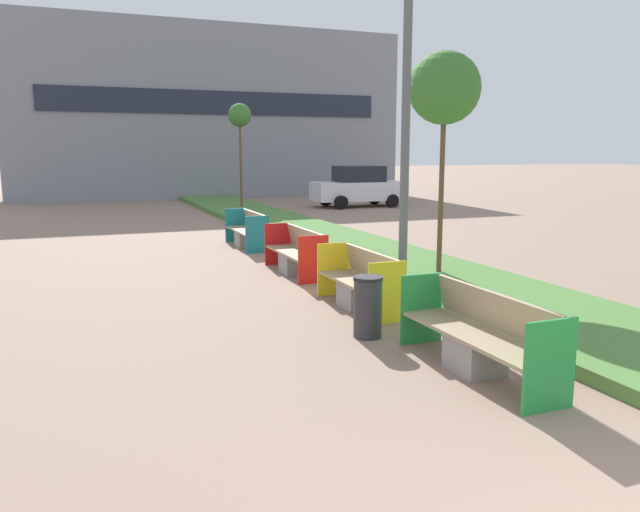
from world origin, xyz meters
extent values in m
cube|color=#4C7A38|center=(3.20, 12.00, 0.09)|extent=(2.80, 120.00, 0.18)
cube|color=gray|center=(4.00, 33.67, 4.54)|extent=(20.89, 5.10, 9.08)
cube|color=#1E2333|center=(4.00, 31.07, 4.99)|extent=(17.55, 0.08, 1.20)
cube|color=gray|center=(0.90, 4.09, 0.21)|extent=(0.52, 0.60, 0.42)
cube|color=tan|center=(0.90, 4.09, 0.44)|extent=(0.58, 2.39, 0.05)
cube|color=tan|center=(1.17, 4.09, 0.70)|extent=(0.14, 2.29, 0.48)
cube|color=#238C3D|center=(0.90, 2.87, 0.47)|extent=(0.62, 0.04, 0.94)
cube|color=#238C3D|center=(0.90, 5.30, 0.47)|extent=(0.62, 0.04, 0.94)
cube|color=gray|center=(0.90, 7.31, 0.21)|extent=(0.52, 0.60, 0.42)
cube|color=tan|center=(0.90, 7.31, 0.44)|extent=(0.58, 2.00, 0.05)
cube|color=tan|center=(1.17, 7.31, 0.70)|extent=(0.14, 1.92, 0.48)
cube|color=yellow|center=(0.90, 6.29, 0.47)|extent=(0.62, 0.04, 0.94)
cube|color=yellow|center=(0.90, 8.33, 0.47)|extent=(0.62, 0.04, 0.94)
cube|color=gray|center=(0.90, 10.46, 0.21)|extent=(0.52, 0.60, 0.42)
cube|color=tan|center=(0.90, 10.46, 0.44)|extent=(0.58, 2.19, 0.05)
cube|color=tan|center=(1.17, 10.46, 0.70)|extent=(0.14, 2.10, 0.48)
cube|color=red|center=(0.90, 9.35, 0.47)|extent=(0.62, 0.04, 0.94)
cube|color=red|center=(0.90, 11.58, 0.47)|extent=(0.62, 0.04, 0.94)
cube|color=gray|center=(0.90, 14.36, 0.21)|extent=(0.52, 0.60, 0.42)
cube|color=tan|center=(0.90, 14.36, 0.44)|extent=(0.58, 2.15, 0.05)
cube|color=tan|center=(1.17, 14.36, 0.70)|extent=(0.14, 2.07, 0.48)
cube|color=#197A7F|center=(0.90, 13.26, 0.47)|extent=(0.62, 0.04, 0.94)
cube|color=#197A7F|center=(0.90, 15.45, 0.47)|extent=(0.62, 0.04, 0.94)
cylinder|color=#2D2D30|center=(0.34, 5.80, 0.40)|extent=(0.39, 0.39, 0.81)
cylinder|color=black|center=(0.34, 5.80, 0.83)|extent=(0.41, 0.41, 0.05)
cylinder|color=#56595B|center=(1.55, 7.00, 4.45)|extent=(0.14, 0.14, 8.90)
cylinder|color=brown|center=(3.34, 8.72, 1.67)|extent=(0.10, 0.10, 3.35)
sphere|color=#38702D|center=(3.34, 8.72, 3.73)|extent=(1.38, 1.38, 1.38)
cylinder|color=brown|center=(3.34, 24.25, 1.87)|extent=(0.10, 0.10, 3.74)
sphere|color=#38702D|center=(3.34, 24.25, 4.01)|extent=(0.97, 0.97, 0.97)
cube|color=silver|center=(8.82, 24.18, 0.72)|extent=(4.30, 2.00, 0.84)
cube|color=black|center=(8.82, 24.18, 1.50)|extent=(2.19, 1.67, 0.72)
cylinder|color=black|center=(10.08, 23.28, 0.30)|extent=(0.60, 0.20, 0.60)
cylinder|color=black|center=(10.08, 25.08, 0.30)|extent=(0.60, 0.20, 0.60)
cylinder|color=black|center=(7.56, 23.28, 0.30)|extent=(0.60, 0.20, 0.60)
cylinder|color=black|center=(7.56, 25.08, 0.30)|extent=(0.60, 0.20, 0.60)
camera|label=1|loc=(-3.35, -1.73, 2.56)|focal=35.00mm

